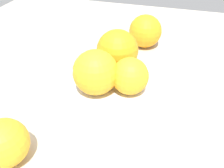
% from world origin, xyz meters
% --- Properties ---
extents(ground_plane, '(1.10, 1.10, 0.02)m').
position_xyz_m(ground_plane, '(0.00, 0.00, -0.01)').
color(ground_plane, '#BCB29E').
extents(fruit_bowl, '(0.18, 0.18, 0.04)m').
position_xyz_m(fruit_bowl, '(0.00, 0.00, 0.02)').
color(fruit_bowl, silver).
rests_on(fruit_bowl, ground_plane).
extents(orange_in_bowl_0, '(0.08, 0.08, 0.08)m').
position_xyz_m(orange_in_bowl_0, '(-0.05, 0.02, 0.08)').
color(orange_in_bowl_0, '#F9A823').
rests_on(orange_in_bowl_0, fruit_bowl).
extents(orange_in_bowl_1, '(0.08, 0.08, 0.08)m').
position_xyz_m(orange_in_bowl_1, '(0.04, -0.00, 0.08)').
color(orange_in_bowl_1, orange).
rests_on(orange_in_bowl_1, fruit_bowl).
extents(orange_in_bowl_2, '(0.07, 0.07, 0.07)m').
position_xyz_m(orange_in_bowl_2, '(-0.03, -0.04, 0.07)').
color(orange_in_bowl_2, '#F9A823').
rests_on(orange_in_bowl_2, fruit_bowl).
extents(orange_loose_0, '(0.07, 0.07, 0.07)m').
position_xyz_m(orange_loose_0, '(-0.20, 0.10, 0.04)').
color(orange_loose_0, '#F9A823').
rests_on(orange_loose_0, ground_plane).
extents(orange_loose_1, '(0.09, 0.09, 0.09)m').
position_xyz_m(orange_loose_1, '(0.22, -0.03, 0.04)').
color(orange_loose_1, orange).
rests_on(orange_loose_1, ground_plane).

